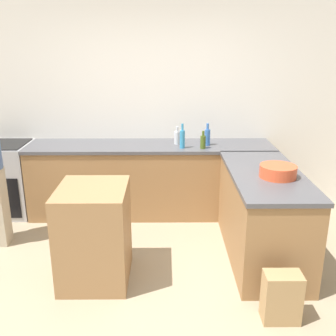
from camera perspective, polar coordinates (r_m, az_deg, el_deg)
name	(u,v)px	position (r m, az deg, el deg)	size (l,w,h in m)	color
ground_plane	(145,294)	(3.62, -3.41, -17.80)	(14.00, 14.00, 0.00)	tan
wall_back	(151,104)	(5.09, -2.52, 9.27)	(8.00, 0.06, 2.70)	white
counter_back	(151,179)	(4.97, -2.52, -1.62)	(3.01, 0.67, 0.90)	olive
counter_peninsula	(263,215)	(4.08, 13.57, -6.61)	(0.69, 1.56, 0.90)	olive
range_oven	(5,179)	(5.37, -22.53, -1.49)	(0.65, 0.62, 0.92)	#ADADB2
island_table	(94,234)	(3.67, -10.64, -9.41)	(0.61, 0.69, 0.89)	#997047
mixing_bowl	(278,171)	(3.79, 15.67, -0.47)	(0.34, 0.34, 0.11)	#DB512D
olive_oil_bottle	(203,142)	(4.65, 5.10, 3.85)	(0.06, 0.06, 0.21)	#475B1E
vinegar_bottle_clear	(177,137)	(4.84, 1.33, 4.49)	(0.07, 0.07, 0.22)	silver
dish_soap_bottle	(182,138)	(4.65, 2.09, 4.31)	(0.06, 0.06, 0.29)	#338CBF
water_bottle_blue	(207,137)	(4.80, 5.73, 4.55)	(0.07, 0.07, 0.27)	#386BB7
paper_bag	(282,297)	(3.35, 16.15, -17.57)	(0.29, 0.18, 0.41)	#A88456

